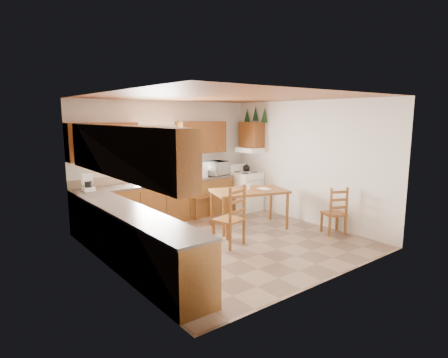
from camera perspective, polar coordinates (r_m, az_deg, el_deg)
floor at (r=7.24m, az=0.54°, el=-9.45°), size 4.50×4.50×0.00m
ceiling at (r=6.85m, az=0.57°, el=12.42°), size 4.50×4.50×0.00m
wall_left at (r=5.80m, az=-17.09°, el=-0.88°), size 4.50×4.50×0.00m
wall_right at (r=8.49m, az=12.52°, el=2.52°), size 4.50×4.50×0.00m
wall_back at (r=8.77m, az=-8.67°, el=2.86°), size 4.50×4.50×0.00m
wall_front at (r=5.37m, az=15.72°, el=-1.64°), size 4.50×4.50×0.00m
lower_cab_back at (r=8.49m, az=-9.72°, el=-3.63°), size 3.75×0.60×0.88m
lower_cab_left at (r=6.00m, az=-13.43°, el=-9.35°), size 0.60×3.60×0.88m
counter_back at (r=8.40m, az=-9.81°, el=-0.57°), size 3.75×0.63×0.04m
counter_left at (r=5.87m, az=-13.60°, el=-5.10°), size 0.63×3.60×0.04m
backsplash at (r=8.63m, az=-10.75°, el=0.42°), size 3.75×0.01×0.18m
upper_cab_back_left at (r=7.93m, az=-17.99°, el=5.46°), size 1.41×0.33×0.75m
upper_cab_back_right at (r=9.04m, az=-3.44°, el=6.37°), size 1.25×0.33×0.75m
upper_cab_left at (r=5.66m, az=-15.23°, el=4.11°), size 0.33×3.60×0.75m
upper_cab_stove at (r=9.46m, az=4.20°, el=6.77°), size 0.33×0.62×0.62m
range_hood at (r=9.45m, az=3.94°, el=4.47°), size 0.44×0.62×0.12m
window_frame at (r=8.58m, az=-10.35°, el=4.01°), size 1.13×0.02×1.18m
window_pane at (r=8.58m, az=-10.34°, el=4.01°), size 1.05×0.01×1.10m
window_valance at (r=8.52m, az=-10.36°, el=7.35°), size 1.19×0.01×0.24m
sink_basin at (r=8.42m, az=-9.37°, el=-0.25°), size 0.75×0.45×0.04m
pine_decal_a at (r=9.30m, az=6.18°, el=9.66°), size 0.22×0.22×0.36m
pine_decal_b at (r=9.53m, az=4.82°, el=9.92°), size 0.22×0.22×0.36m
pine_decal_c at (r=9.77m, az=3.53°, el=9.69°), size 0.22×0.22×0.36m
stove at (r=9.48m, az=3.31°, el=-1.90°), size 0.66×0.68×0.95m
coffeemaker at (r=7.72m, az=-19.99°, el=-0.54°), size 0.24×0.27×0.32m
paper_towel at (r=8.73m, az=-6.04°, el=0.87°), size 0.12×0.12×0.25m
toaster at (r=8.88m, az=-3.32°, el=0.84°), size 0.23×0.16×0.18m
microwave at (r=9.21m, az=-1.16°, el=1.64°), size 0.65×0.55×0.34m
dining_table at (r=7.98m, az=3.84°, el=-4.57°), size 1.73×1.31×0.82m
chair_near_left at (r=6.87m, az=0.74°, el=-5.61°), size 0.56×0.54×1.12m
chair_near_right at (r=7.88m, az=16.41°, el=-4.60°), size 0.53×0.52×0.97m
chair_far_left at (r=8.78m, az=-3.93°, el=-2.21°), size 0.50×0.47×1.14m
chair_far_right at (r=9.51m, az=2.15°, el=-1.91°), size 0.46×0.44×0.93m
table_paper at (r=8.06m, az=6.16°, el=-1.46°), size 0.23×0.29×0.00m
table_card at (r=7.89m, az=3.83°, el=-1.22°), size 0.10×0.05×0.12m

